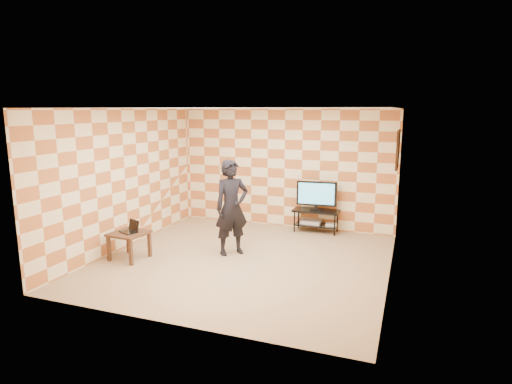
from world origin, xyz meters
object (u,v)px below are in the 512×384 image
tv (317,194)px  person (232,208)px  tv_stand (316,216)px  side_table (129,237)px

tv → person: bearing=-120.6°
tv_stand → side_table: bearing=-134.1°
tv → side_table: tv is taller
tv_stand → side_table: (-2.81, -2.90, 0.05)m
side_table → tv: bearing=45.9°
tv → side_table: bearing=-134.1°
tv → person: (-1.17, -1.99, 0.04)m
tv_stand → tv: tv is taller
tv_stand → person: 2.37m
side_table → person: 1.94m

